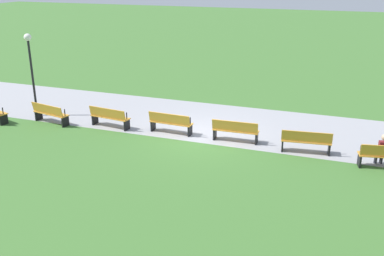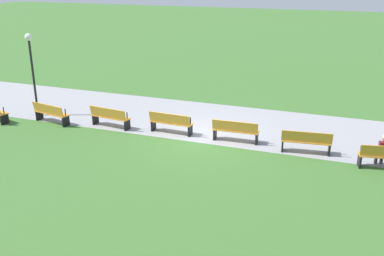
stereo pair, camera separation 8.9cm
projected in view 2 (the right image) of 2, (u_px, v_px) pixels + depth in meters
The scene contains 9 objects.
ground_plane at pixel (203, 137), 17.51m from camera, with size 120.00×120.00×0.00m, color #3D6B2D.
path_paving at pixel (217, 122), 19.18m from camera, with size 44.23×5.13×0.01m, color #939399.
bench_3 at pixel (51, 113), 18.87m from camera, with size 1.83×0.81×0.89m.
bench_4 at pixel (110, 117), 18.38m from camera, with size 1.81×0.68×0.89m.
bench_5 at pixel (171, 122), 17.70m from camera, with size 1.79×0.54×0.89m.
bench_6 at pixel (235, 130), 16.82m from camera, with size 1.79×0.54×0.89m.
bench_7 at pixel (306, 141), 15.76m from camera, with size 1.81×0.68×0.89m.
person_seated at pixel (383, 150), 14.62m from camera, with size 0.40×0.57×1.20m.
lamp_post at pixel (31, 59), 19.22m from camera, with size 0.32×0.32×3.69m.
Camera 2 is at (5.24, -15.48, 6.31)m, focal length 41.11 mm.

